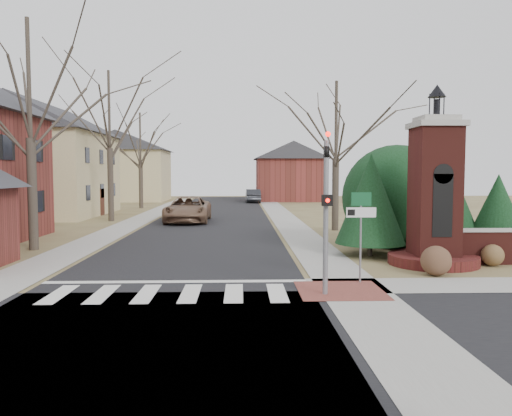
{
  "coord_description": "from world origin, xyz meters",
  "views": [
    {
      "loc": [
        1.99,
        -12.78,
        3.32
      ],
      "look_at": [
        2.57,
        6.0,
        2.01
      ],
      "focal_mm": 35.0,
      "sensor_mm": 36.0,
      "label": 1
    }
  ],
  "objects_px": {
    "brick_gate_monument": "(434,205)",
    "distant_car": "(253,196)",
    "traffic_signal_pole": "(326,200)",
    "pickup_truck": "(188,209)",
    "sign_post": "(361,219)"
  },
  "relations": [
    {
      "from": "brick_gate_monument",
      "to": "distant_car",
      "type": "bearing_deg",
      "value": 98.2
    },
    {
      "from": "traffic_signal_pole",
      "to": "distant_car",
      "type": "distance_m",
      "value": 43.35
    },
    {
      "from": "pickup_truck",
      "to": "distant_car",
      "type": "distance_m",
      "value": 23.24
    },
    {
      "from": "sign_post",
      "to": "brick_gate_monument",
      "type": "bearing_deg",
      "value": 41.42
    },
    {
      "from": "traffic_signal_pole",
      "to": "pickup_truck",
      "type": "height_order",
      "value": "traffic_signal_pole"
    },
    {
      "from": "traffic_signal_pole",
      "to": "pickup_truck",
      "type": "distance_m",
      "value": 21.51
    },
    {
      "from": "traffic_signal_pole",
      "to": "sign_post",
      "type": "bearing_deg",
      "value": 47.57
    },
    {
      "from": "traffic_signal_pole",
      "to": "brick_gate_monument",
      "type": "relative_size",
      "value": 0.69
    },
    {
      "from": "sign_post",
      "to": "distant_car",
      "type": "relative_size",
      "value": 0.6
    },
    {
      "from": "traffic_signal_pole",
      "to": "brick_gate_monument",
      "type": "xyz_separation_m",
      "value": [
        4.7,
        4.42,
        -0.42
      ]
    },
    {
      "from": "pickup_truck",
      "to": "distant_car",
      "type": "height_order",
      "value": "pickup_truck"
    },
    {
      "from": "sign_post",
      "to": "pickup_truck",
      "type": "relative_size",
      "value": 0.44
    },
    {
      "from": "brick_gate_monument",
      "to": "distant_car",
      "type": "xyz_separation_m",
      "value": [
        -5.6,
        38.88,
        -1.41
      ]
    },
    {
      "from": "brick_gate_monument",
      "to": "distant_car",
      "type": "height_order",
      "value": "brick_gate_monument"
    },
    {
      "from": "brick_gate_monument",
      "to": "distant_car",
      "type": "relative_size",
      "value": 1.41
    }
  ]
}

